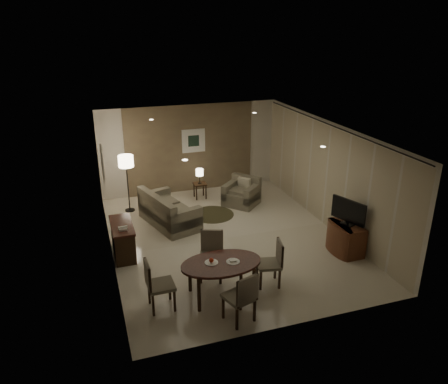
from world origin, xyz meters
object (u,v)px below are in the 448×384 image
object	(u,v)px
chair_near	(239,296)
floor_lamp	(128,184)
side_table	(200,191)
chair_right	(269,264)
armchair	(241,192)
dining_table	(221,279)
tv_cabinet	(346,238)
sofa	(169,208)
chair_far	(211,257)
console_desk	(123,239)
chair_left	(161,285)

from	to	relation	value
chair_near	floor_lamp	xyz separation A→B (m)	(-1.26, 5.51, 0.31)
side_table	chair_right	bearing A→B (deg)	-89.15
side_table	floor_lamp	xyz separation A→B (m)	(-2.14, -0.30, 0.58)
chair_near	armchair	xyz separation A→B (m)	(1.89, 4.94, -0.10)
dining_table	tv_cabinet	bearing A→B (deg)	13.00
sofa	armchair	distance (m)	2.33
chair_far	dining_table	bearing A→B (deg)	-68.25
sofa	floor_lamp	distance (m)	1.54
tv_cabinet	chair_near	world-z (taller)	chair_near
tv_cabinet	chair_near	xyz separation A→B (m)	(-3.20, -1.56, 0.15)
dining_table	chair_far	distance (m)	0.66
tv_cabinet	sofa	bearing A→B (deg)	142.17
dining_table	chair_near	xyz separation A→B (m)	(0.07, -0.80, 0.13)
console_desk	tv_cabinet	distance (m)	5.11
tv_cabinet	armchair	distance (m)	3.63
chair_far	side_table	size ratio (longest dim) A/B	2.15
console_desk	tv_cabinet	world-z (taller)	console_desk
chair_left	side_table	bearing A→B (deg)	-24.13
chair_left	floor_lamp	world-z (taller)	floor_lamp
floor_lamp	side_table	bearing A→B (deg)	8.03
chair_far	sofa	bearing A→B (deg)	116.81
chair_near	chair_left	size ratio (longest dim) A/B	1.00
dining_table	armchair	distance (m)	4.58
armchair	floor_lamp	world-z (taller)	floor_lamp
chair_far	sofa	distance (m)	2.88
chair_right	floor_lamp	world-z (taller)	floor_lamp
chair_far	chair_right	size ratio (longest dim) A/B	1.06
chair_right	floor_lamp	size ratio (longest dim) A/B	0.59
floor_lamp	console_desk	bearing A→B (deg)	-99.97
sofa	chair_near	bearing A→B (deg)	167.49
chair_left	side_table	distance (m)	5.45
chair_far	chair_right	bearing A→B (deg)	-7.73
tv_cabinet	chair_right	xyz separation A→B (m)	(-2.25, -0.67, 0.12)
side_table	chair_near	bearing A→B (deg)	-98.63
chair_left	armchair	xyz separation A→B (m)	(3.12, 4.15, -0.10)
dining_table	chair_far	bearing A→B (deg)	90.58
console_desk	chair_near	world-z (taller)	chair_near
chair_near	side_table	bearing A→B (deg)	-117.01
chair_left	dining_table	bearing A→B (deg)	-90.65
console_desk	side_table	world-z (taller)	console_desk
chair_left	side_table	size ratio (longest dim) A/B	2.12
console_desk	armchair	world-z (taller)	armchair
chair_near	side_table	size ratio (longest dim) A/B	2.13
armchair	side_table	world-z (taller)	armchair
chair_far	chair_left	distance (m)	1.34
dining_table	chair_far	size ratio (longest dim) A/B	1.56
chair_left	console_desk	bearing A→B (deg)	10.04
chair_near	chair_right	xyz separation A→B (m)	(0.96, 0.88, -0.02)
chair_far	chair_right	world-z (taller)	chair_far
dining_table	chair_right	size ratio (longest dim) A/B	1.65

